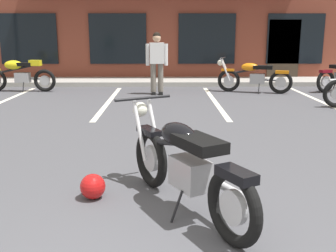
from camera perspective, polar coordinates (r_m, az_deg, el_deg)
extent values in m
plane|color=#47474C|center=(5.74, -1.09, -3.61)|extent=(80.00, 80.00, 0.00)
cube|color=#A8A59E|center=(13.49, -0.80, 6.41)|extent=(22.00, 1.80, 0.14)
cube|color=brown|center=(17.05, -0.78, 14.55)|extent=(15.34, 5.85, 4.14)
cube|color=black|center=(14.84, -19.27, 11.65)|extent=(1.96, 0.06, 1.70)
cube|color=black|center=(14.18, -7.17, 12.23)|extent=(1.96, 0.06, 1.70)
cube|color=black|center=(14.16, 5.55, 12.27)|extent=(1.96, 0.06, 1.70)
cube|color=black|center=(14.80, 17.70, 11.76)|extent=(1.96, 0.06, 1.70)
cube|color=#33281E|center=(14.70, 16.15, 10.30)|extent=(1.10, 0.06, 2.10)
cube|color=silver|center=(10.70, -22.46, 3.27)|extent=(0.12, 4.80, 0.01)
cube|color=silver|center=(10.03, -8.40, 3.53)|extent=(0.12, 4.80, 0.01)
cube|color=silver|center=(10.01, 6.66, 3.57)|extent=(0.12, 4.80, 0.01)
cube|color=silver|center=(10.66, 20.80, 3.38)|extent=(0.12, 4.80, 0.01)
torus|color=black|center=(3.24, 9.30, -11.40)|extent=(0.39, 0.61, 0.64)
cylinder|color=#B7B7BC|center=(3.24, 9.30, -11.40)|extent=(0.19, 0.28, 0.29)
torus|color=black|center=(4.38, -2.44, -4.63)|extent=(0.39, 0.61, 0.64)
cylinder|color=#B7B7BC|center=(4.38, -2.44, -4.63)|extent=(0.19, 0.28, 0.29)
cylinder|color=silver|center=(4.34, -4.13, -0.43)|extent=(0.19, 0.31, 0.66)
cylinder|color=silver|center=(4.42, -2.02, -0.16)|extent=(0.19, 0.31, 0.66)
cylinder|color=black|center=(4.39, -3.58, 3.99)|extent=(0.60, 0.34, 0.03)
sphere|color=silver|center=(4.48, -3.99, 2.36)|extent=(0.23, 0.23, 0.17)
cube|color=black|center=(4.33, -2.72, -0.71)|extent=(0.29, 0.38, 0.06)
cube|color=#9E9EA3|center=(3.69, 3.17, -6.77)|extent=(0.40, 0.47, 0.28)
cylinder|color=silver|center=(3.50, 8.39, -8.75)|extent=(0.32, 0.52, 0.07)
cylinder|color=black|center=(3.78, 1.60, -2.45)|extent=(0.50, 0.86, 0.26)
ellipsoid|color=black|center=(3.78, 1.46, -1.21)|extent=(0.46, 0.55, 0.22)
cube|color=black|center=(3.48, 4.46, -2.49)|extent=(0.49, 0.59, 0.10)
cube|color=black|center=(3.12, 9.72, -6.84)|extent=(0.31, 0.39, 0.08)
cylinder|color=black|center=(3.65, 1.27, -11.41)|extent=(0.13, 0.09, 0.29)
torus|color=black|center=(11.55, 15.79, 6.02)|extent=(0.64, 0.29, 0.64)
cylinder|color=#B7B7BC|center=(11.55, 15.79, 6.02)|extent=(0.29, 0.14, 0.29)
torus|color=black|center=(11.66, 8.66, 6.44)|extent=(0.64, 0.29, 0.64)
cylinder|color=#B7B7BC|center=(11.66, 8.66, 6.44)|extent=(0.29, 0.14, 0.29)
cylinder|color=silver|center=(11.56, 8.16, 7.99)|extent=(0.32, 0.14, 0.66)
cylinder|color=silver|center=(11.73, 8.30, 8.06)|extent=(0.32, 0.14, 0.66)
cylinder|color=black|center=(11.63, 7.88, 9.61)|extent=(0.23, 0.64, 0.03)
sphere|color=silver|center=(11.66, 7.47, 8.94)|extent=(0.21, 0.21, 0.17)
cube|color=orange|center=(11.64, 8.52, 7.91)|extent=(0.39, 0.24, 0.06)
cube|color=#9E9EA3|center=(11.57, 12.62, 6.61)|extent=(0.45, 0.35, 0.28)
cylinder|color=silver|center=(11.69, 14.49, 6.38)|extent=(0.55, 0.23, 0.07)
cylinder|color=black|center=(11.56, 11.69, 7.85)|extent=(0.92, 0.34, 0.26)
ellipsoid|color=orange|center=(11.56, 11.61, 8.25)|extent=(0.54, 0.39, 0.22)
cube|color=black|center=(11.53, 13.40, 8.15)|extent=(0.58, 0.42, 0.10)
cube|color=orange|center=(11.52, 15.97, 7.40)|extent=(0.39, 0.26, 0.08)
cylinder|color=black|center=(11.42, 12.84, 5.20)|extent=(0.06, 0.14, 0.29)
torus|color=black|center=(12.21, 21.54, 5.97)|extent=(0.62, 0.36, 0.64)
cylinder|color=#B7B7BC|center=(12.21, 21.54, 5.97)|extent=(0.29, 0.18, 0.29)
cylinder|color=silver|center=(12.31, 22.90, 6.09)|extent=(0.53, 0.29, 0.07)
cube|color=maroon|center=(12.16, 21.59, 7.27)|extent=(0.39, 0.30, 0.08)
cylinder|color=black|center=(12.77, 22.65, 5.33)|extent=(0.08, 0.13, 0.29)
torus|color=black|center=(12.06, -17.18, 6.22)|extent=(0.65, 0.14, 0.64)
cylinder|color=#B7B7BC|center=(12.06, -17.18, 6.22)|extent=(0.29, 0.08, 0.29)
cube|color=#9E9EA3|center=(12.29, -20.03, 6.51)|extent=(0.41, 0.26, 0.28)
cylinder|color=silver|center=(12.29, -18.16, 6.46)|extent=(0.55, 0.10, 0.07)
cylinder|color=black|center=(12.35, -20.98, 7.58)|extent=(0.94, 0.12, 0.26)
ellipsoid|color=yellow|center=(12.35, -21.20, 8.13)|extent=(0.54, 0.33, 0.26)
cube|color=black|center=(12.22, -19.73, 8.29)|extent=(0.41, 0.26, 0.10)
cube|color=yellow|center=(12.10, -18.42, 8.54)|extent=(0.33, 0.22, 0.16)
cylinder|color=black|center=(12.13, -19.95, 5.20)|extent=(0.03, 0.14, 0.29)
cube|color=black|center=(11.02, -1.04, 4.73)|extent=(0.12, 0.25, 0.08)
cube|color=black|center=(11.01, -2.08, 4.71)|extent=(0.12, 0.25, 0.08)
cylinder|color=slate|center=(11.01, -1.06, 6.92)|extent=(0.16, 0.16, 0.80)
cylinder|color=slate|center=(10.99, -2.11, 6.91)|extent=(0.16, 0.16, 0.80)
cube|color=silver|center=(10.95, -1.61, 10.35)|extent=(0.40, 0.25, 0.56)
cylinder|color=silver|center=(10.97, -0.28, 10.15)|extent=(0.11, 0.11, 0.58)
cylinder|color=silver|center=(10.94, -2.93, 10.13)|extent=(0.11, 0.11, 0.58)
sphere|color=tan|center=(10.94, -1.62, 12.44)|extent=(0.24, 0.24, 0.22)
sphere|color=black|center=(10.94, -1.63, 12.71)|extent=(0.23, 0.23, 0.21)
sphere|color=#B71414|center=(4.19, -10.69, -8.48)|extent=(0.26, 0.26, 0.26)
cube|color=black|center=(4.28, -10.44, -8.05)|extent=(0.18, 0.03, 0.09)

